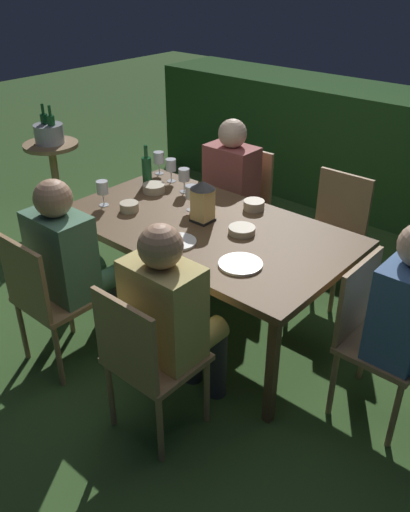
{
  "coord_description": "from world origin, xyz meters",
  "views": [
    {
      "loc": [
        1.91,
        -2.21,
        2.19
      ],
      "look_at": [
        0.0,
        0.0,
        0.51
      ],
      "focal_mm": 37.37,
      "sensor_mm": 36.0,
      "label": 1
    }
  ],
  "objects_px": {
    "chair_side_right_b": "(332,230)",
    "bowl_olives": "(129,206)",
    "chair_side_left_b": "(146,358)",
    "wine_glass_b": "(191,193)",
    "chair_head_far": "(374,333)",
    "plate_a": "(240,264)",
    "lantern_centerpiece": "(203,199)",
    "green_bottle_on_table": "(147,170)",
    "bowl_dip": "(154,188)",
    "ice_bucket": "(49,132)",
    "wine_glass_d": "(102,189)",
    "person_in_green": "(72,260)",
    "plate_b": "(178,242)",
    "wine_glass_c": "(184,176)",
    "side_table": "(54,168)",
    "wine_glass_a": "(171,166)",
    "bowl_salad": "(242,230)",
    "person_in_mustard": "(173,314)",
    "bowl_bread": "(254,205)",
    "person_in_rust": "(226,189)",
    "wine_glass_e": "(159,159)",
    "dining_table": "(205,232)",
    "chair_side_right_a": "(241,199)",
    "chair_side_left_a": "(47,296)"
  },
  "relations": [
    {
      "from": "chair_side_right_b",
      "to": "chair_head_far",
      "type": "bearing_deg",
      "value": -50.49
    },
    {
      "from": "green_bottle_on_table",
      "to": "wine_glass_a",
      "type": "xyz_separation_m",
      "value": [
        0.09,
        0.15,
        0.01
      ]
    },
    {
      "from": "chair_side_left_b",
      "to": "bowl_bread",
      "type": "bearing_deg",
      "value": 103.87
    },
    {
      "from": "green_bottle_on_table",
      "to": "bowl_olives",
      "type": "height_order",
      "value": "green_bottle_on_table"
    },
    {
      "from": "ice_bucket",
      "to": "wine_glass_c",
      "type": "bearing_deg",
      "value": -3.53
    },
    {
      "from": "chair_side_right_a",
      "to": "wine_glass_d",
      "type": "height_order",
      "value": "wine_glass_d"
    },
    {
      "from": "person_in_rust",
      "to": "lantern_centerpiece",
      "type": "height_order",
      "value": "person_in_rust"
    },
    {
      "from": "lantern_centerpiece",
      "to": "ice_bucket",
      "type": "xyz_separation_m",
      "value": [
        -2.15,
        0.37,
        -0.09
      ]
    },
    {
      "from": "chair_side_left_a",
      "to": "ice_bucket",
      "type": "bearing_deg",
      "value": 143.96
    },
    {
      "from": "chair_side_right_a",
      "to": "wine_glass_a",
      "type": "distance_m",
      "value": 0.68
    },
    {
      "from": "wine_glass_b",
      "to": "dining_table",
      "type": "bearing_deg",
      "value": -27.18
    },
    {
      "from": "chair_head_far",
      "to": "wine_glass_c",
      "type": "relative_size",
      "value": 5.15
    },
    {
      "from": "person_in_rust",
      "to": "side_table",
      "type": "relative_size",
      "value": 1.68
    },
    {
      "from": "chair_side_left_b",
      "to": "wine_glass_b",
      "type": "relative_size",
      "value": 5.15
    },
    {
      "from": "wine_glass_e",
      "to": "ice_bucket",
      "type": "height_order",
      "value": "ice_bucket"
    },
    {
      "from": "wine_glass_a",
      "to": "bowl_salad",
      "type": "distance_m",
      "value": 0.95
    },
    {
      "from": "plate_a",
      "to": "ice_bucket",
      "type": "height_order",
      "value": "ice_bucket"
    },
    {
      "from": "lantern_centerpiece",
      "to": "person_in_green",
      "type": "bearing_deg",
      "value": -115.75
    },
    {
      "from": "wine_glass_b",
      "to": "ice_bucket",
      "type": "relative_size",
      "value": 0.49
    },
    {
      "from": "wine_glass_b",
      "to": "plate_b",
      "type": "height_order",
      "value": "wine_glass_b"
    },
    {
      "from": "wine_glass_a",
      "to": "wine_glass_c",
      "type": "xyz_separation_m",
      "value": [
        0.2,
        -0.08,
        0.0
      ]
    },
    {
      "from": "plate_a",
      "to": "dining_table",
      "type": "bearing_deg",
      "value": 152.4
    },
    {
      "from": "ice_bucket",
      "to": "dining_table",
      "type": "bearing_deg",
      "value": -10.45
    },
    {
      "from": "person_in_rust",
      "to": "green_bottle_on_table",
      "type": "xyz_separation_m",
      "value": [
        -0.34,
        -0.48,
        0.2
      ]
    },
    {
      "from": "chair_head_far",
      "to": "plate_a",
      "type": "height_order",
      "value": "chair_head_far"
    },
    {
      "from": "chair_side_left_a",
      "to": "bowl_bread",
      "type": "relative_size",
      "value": 6.41
    },
    {
      "from": "wine_glass_a",
      "to": "bowl_bread",
      "type": "relative_size",
      "value": 1.25
    },
    {
      "from": "chair_head_far",
      "to": "chair_side_right_b",
      "type": "relative_size",
      "value": 1.0
    },
    {
      "from": "lantern_centerpiece",
      "to": "wine_glass_e",
      "type": "distance_m",
      "value": 0.88
    },
    {
      "from": "person_in_rust",
      "to": "chair_side_left_a",
      "type": "xyz_separation_m",
      "value": [
        -0.0,
        -1.61,
        -0.15
      ]
    },
    {
      "from": "green_bottle_on_table",
      "to": "wine_glass_c",
      "type": "height_order",
      "value": "green_bottle_on_table"
    },
    {
      "from": "chair_head_far",
      "to": "side_table",
      "type": "height_order",
      "value": "chair_head_far"
    },
    {
      "from": "chair_side_left_b",
      "to": "wine_glass_d",
      "type": "distance_m",
      "value": 1.35
    },
    {
      "from": "chair_side_left_b",
      "to": "chair_side_right_a",
      "type": "bearing_deg",
      "value": 114.19
    },
    {
      "from": "chair_head_far",
      "to": "green_bottle_on_table",
      "type": "xyz_separation_m",
      "value": [
        -1.89,
        0.22,
        0.35
      ]
    },
    {
      "from": "chair_side_left_b",
      "to": "chair_head_far",
      "type": "bearing_deg",
      "value": 50.49
    },
    {
      "from": "lantern_centerpiece",
      "to": "green_bottle_on_table",
      "type": "height_order",
      "value": "green_bottle_on_table"
    },
    {
      "from": "person_in_mustard",
      "to": "green_bottle_on_table",
      "type": "height_order",
      "value": "person_in_mustard"
    },
    {
      "from": "wine_glass_d",
      "to": "ice_bucket",
      "type": "distance_m",
      "value": 1.63
    },
    {
      "from": "chair_head_far",
      "to": "chair_side_right_b",
      "type": "distance_m",
      "value": 1.17
    },
    {
      "from": "chair_side_right_b",
      "to": "bowl_olives",
      "type": "distance_m",
      "value": 1.43
    },
    {
      "from": "wine_glass_e",
      "to": "bowl_bread",
      "type": "distance_m",
      "value": 0.92
    },
    {
      "from": "chair_side_right_b",
      "to": "bowl_bread",
      "type": "relative_size",
      "value": 6.41
    },
    {
      "from": "bowl_bread",
      "to": "ice_bucket",
      "type": "xyz_separation_m",
      "value": [
        -2.29,
        0.02,
        0.02
      ]
    },
    {
      "from": "chair_side_right_b",
      "to": "bowl_olives",
      "type": "relative_size",
      "value": 7.13
    },
    {
      "from": "wine_glass_c",
      "to": "plate_a",
      "type": "height_order",
      "value": "wine_glass_c"
    },
    {
      "from": "ice_bucket",
      "to": "chair_side_left_a",
      "type": "bearing_deg",
      "value": -36.04
    },
    {
      "from": "person_in_mustard",
      "to": "green_bottle_on_table",
      "type": "relative_size",
      "value": 3.96
    },
    {
      "from": "person_in_green",
      "to": "plate_b",
      "type": "bearing_deg",
      "value": 44.4
    },
    {
      "from": "bowl_olives",
      "to": "bowl_dip",
      "type": "distance_m",
      "value": 0.34
    }
  ]
}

